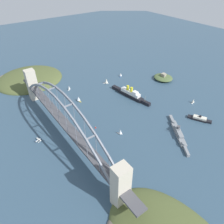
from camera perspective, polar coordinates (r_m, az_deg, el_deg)
The scene contains 16 objects.
ground_plane at distance 303.34m, azimuth -12.28°, elevation -6.46°, with size 1400.00×1400.00×0.00m, color #334C60.
harbor_arch_bridge at distance 284.86m, azimuth -13.01°, elevation -2.16°, with size 306.17×15.98×69.14m.
headland_west_shore at distance 471.07m, azimuth -21.69°, elevation 8.25°, with size 125.23×131.58×26.83m.
ocean_liner at distance 379.04m, azimuth 4.98°, elevation 4.93°, with size 87.48×18.94×19.50m.
naval_cruiser at distance 311.51m, azimuth 17.58°, elevation -5.43°, with size 72.10×48.95×17.50m.
harbor_ferry_steamer at distance 350.04m, azimuth 22.66°, elevation -1.67°, with size 34.47×22.56×8.21m.
fort_island_mid_harbor at distance 449.19m, azimuth 13.74°, elevation 9.10°, with size 39.06×36.33×13.74m.
seaplane_taxiing_near_bridge at distance 304.80m, azimuth -19.35°, elevation -7.24°, with size 9.27×8.59×4.81m.
small_boat_0 at distance 449.17m, azimuth 2.37°, elevation 10.10°, with size 7.23×8.52×8.43m.
small_boat_1 at distance 297.57m, azimuth 2.28°, elevation -5.41°, with size 7.96×6.36×8.55m.
small_boat_2 at distance 407.27m, azimuth -11.58°, elevation 6.44°, with size 5.61×6.82×8.63m.
small_boat_3 at distance 420.47m, azimuth -1.54°, elevation 8.39°, with size 9.14×9.86×11.43m.
small_boat_4 at distance 386.82m, azimuth 21.22°, elevation 2.81°, with size 5.55×8.34×8.58m.
small_boat_5 at distance 259.39m, azimuth 3.81°, elevation -14.60°, with size 4.93×7.24×2.41m.
small_boat_6 at distance 370.17m, azimuth -9.09°, elevation 3.57°, with size 10.82×6.72×9.74m.
channel_marker_buoy at distance 310.32m, azimuth -4.50°, elevation -4.15°, with size 2.20×2.20×2.75m.
Camera 1 is at (213.28, -76.42, 201.71)m, focal length 33.65 mm.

